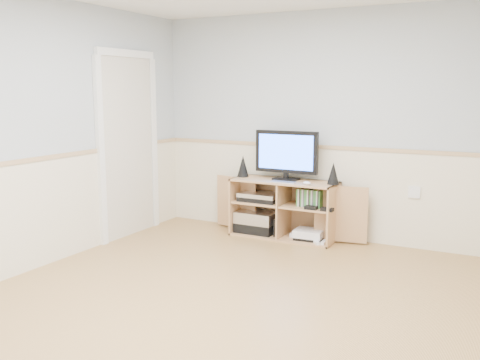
% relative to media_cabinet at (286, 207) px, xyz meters
% --- Properties ---
extents(room, '(4.04, 4.54, 2.54)m').
position_rel_media_cabinet_xyz_m(room, '(0.30, -1.93, 0.88)').
color(room, tan).
rests_on(room, ground).
extents(media_cabinet, '(1.84, 0.44, 0.65)m').
position_rel_media_cabinet_xyz_m(media_cabinet, '(0.00, 0.00, 0.00)').
color(media_cabinet, tan).
rests_on(media_cabinet, floor).
extents(monitor, '(0.73, 0.18, 0.55)m').
position_rel_media_cabinet_xyz_m(monitor, '(-0.00, -0.01, 0.62)').
color(monitor, black).
rests_on(monitor, media_cabinet).
extents(speaker_left, '(0.13, 0.13, 0.25)m').
position_rel_media_cabinet_xyz_m(speaker_left, '(-0.53, -0.03, 0.44)').
color(speaker_left, black).
rests_on(speaker_left, media_cabinet).
extents(speaker_right, '(0.13, 0.13, 0.24)m').
position_rel_media_cabinet_xyz_m(speaker_right, '(0.56, -0.03, 0.44)').
color(speaker_right, black).
rests_on(speaker_right, media_cabinet).
extents(keyboard, '(0.28, 0.12, 0.01)m').
position_rel_media_cabinet_xyz_m(keyboard, '(0.05, -0.19, 0.32)').
color(keyboard, silver).
rests_on(keyboard, media_cabinet).
extents(mouse, '(0.11, 0.10, 0.04)m').
position_rel_media_cabinet_xyz_m(mouse, '(0.32, -0.19, 0.34)').
color(mouse, white).
rests_on(mouse, media_cabinet).
extents(av_components, '(0.53, 0.34, 0.47)m').
position_rel_media_cabinet_xyz_m(av_components, '(-0.32, -0.05, -0.11)').
color(av_components, black).
rests_on(av_components, media_cabinet).
extents(game_consoles, '(0.45, 0.30, 0.11)m').
position_rel_media_cabinet_xyz_m(game_consoles, '(0.30, -0.07, -0.26)').
color(game_consoles, white).
rests_on(game_consoles, media_cabinet).
extents(game_cases, '(0.27, 0.14, 0.19)m').
position_rel_media_cabinet_xyz_m(game_cases, '(0.32, -0.07, 0.15)').
color(game_cases, '#3F8C3F').
rests_on(game_cases, media_cabinet).
extents(wall_outlet, '(0.12, 0.03, 0.12)m').
position_rel_media_cabinet_xyz_m(wall_outlet, '(1.36, 0.18, 0.27)').
color(wall_outlet, white).
rests_on(wall_outlet, wall_back).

